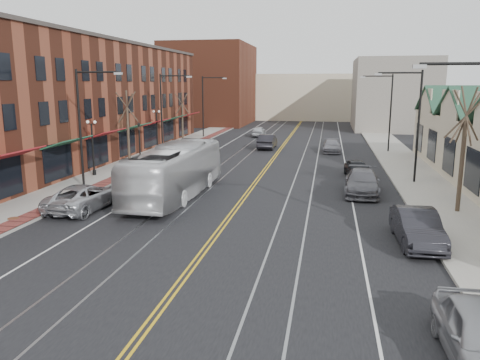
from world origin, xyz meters
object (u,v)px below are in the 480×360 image
at_px(parked_car_b, 417,227).
at_px(parked_car_c, 362,182).
at_px(parked_suv, 84,197).
at_px(parked_car_d, 357,169).
at_px(transit_bus, 176,172).

distance_m(parked_car_b, parked_car_c, 9.96).
relative_size(parked_suv, parked_car_b, 1.12).
bearing_deg(parked_car_d, parked_car_b, -91.04).
relative_size(transit_bus, parked_car_d, 2.98).
relative_size(parked_suv, parked_car_c, 0.99).
distance_m(transit_bus, parked_car_d, 14.82).
height_order(parked_suv, parked_car_d, parked_suv).
bearing_deg(parked_suv, parked_car_c, -153.74).
distance_m(parked_car_b, parked_car_d, 15.60).
distance_m(parked_suv, parked_car_c, 17.63).
bearing_deg(transit_bus, parked_car_c, -163.70).
relative_size(parked_car_b, parked_car_d, 1.21).
xyz_separation_m(parked_suv, parked_car_c, (16.14, 7.08, 0.04)).
distance_m(parked_car_c, parked_car_d, 5.70).
relative_size(parked_suv, parked_car_d, 1.35).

